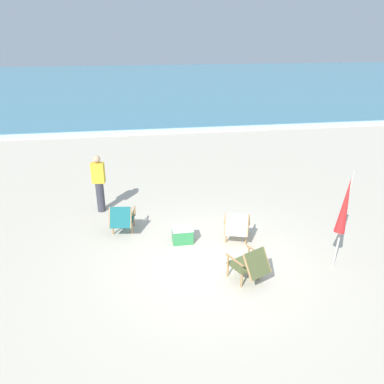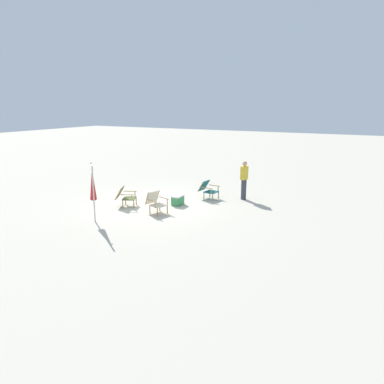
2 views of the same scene
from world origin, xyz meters
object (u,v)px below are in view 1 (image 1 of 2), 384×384
object	(u,v)px
beach_chair_back_left	(122,218)
cooler_box	(183,235)
beach_chair_far_center	(250,264)
person_near_chairs	(99,183)
umbrella_furled_red	(345,206)
beach_chair_front_right	(237,226)

from	to	relation	value
beach_chair_back_left	cooler_box	world-z (taller)	beach_chair_back_left
beach_chair_far_center	person_near_chairs	size ratio (longest dim) A/B	0.58
umbrella_furled_red	person_near_chairs	distance (m)	6.25
beach_chair_far_center	beach_chair_back_left	xyz separation A→B (m)	(-2.52, 2.41, -0.00)
person_near_chairs	cooler_box	xyz separation A→B (m)	(2.02, -2.04, -0.64)
umbrella_furled_red	beach_chair_back_left	bearing A→B (deg)	156.27
beach_chair_front_right	umbrella_furled_red	bearing A→B (deg)	-31.07
beach_chair_front_right	beach_chair_back_left	distance (m)	2.82
beach_chair_back_left	umbrella_furled_red	xyz separation A→B (m)	(4.61, -2.03, 0.92)
beach_chair_far_center	person_near_chairs	bearing A→B (deg)	129.49
beach_chair_front_right	umbrella_furled_red	size ratio (longest dim) A/B	0.41
beach_chair_front_right	beach_chair_far_center	xyz separation A→B (m)	(-0.16, -1.54, -0.01)
beach_chair_far_center	cooler_box	bearing A→B (deg)	122.32
beach_chair_far_center	cooler_box	distance (m)	2.08
cooler_box	umbrella_furled_red	bearing A→B (deg)	-23.19
person_near_chairs	beach_chair_front_right	bearing A→B (deg)	-34.42
beach_chair_front_right	beach_chair_back_left	bearing A→B (deg)	162.13
beach_chair_back_left	person_near_chairs	xyz separation A→B (m)	(-0.60, 1.38, 0.42)
beach_chair_far_center	cooler_box	xyz separation A→B (m)	(-1.11, 1.75, -0.22)
beach_chair_far_center	beach_chair_front_right	bearing A→B (deg)	84.20
beach_chair_far_center	umbrella_furled_red	bearing A→B (deg)	10.37
beach_chair_far_center	cooler_box	size ratio (longest dim) A/B	1.92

